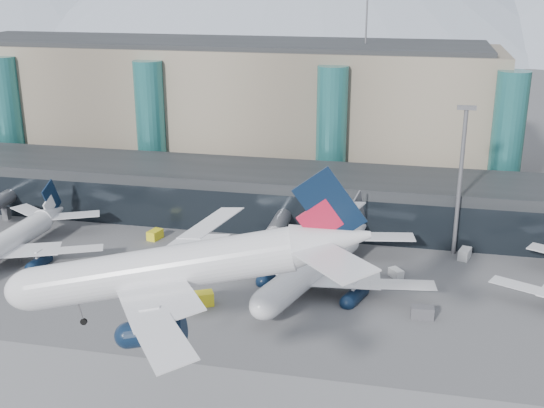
{
  "coord_description": "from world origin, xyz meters",
  "views": [
    {
      "loc": [
        22.48,
        -64.48,
        45.9
      ],
      "look_at": [
        1.49,
        32.0,
        12.23
      ],
      "focal_mm": 45.0,
      "sensor_mm": 36.0,
      "label": 1
    }
  ],
  "objects_px": {
    "hero_jet": "(197,255)",
    "veh_c": "(422,312)",
    "veh_d": "(465,254)",
    "veh_g": "(396,273)",
    "jet_parked_left": "(14,232)",
    "veh_b": "(155,235)",
    "jet_parked_mid": "(323,253)",
    "lightmast_mid": "(461,173)",
    "veh_h": "(201,299)"
  },
  "relations": [
    {
      "from": "jet_parked_mid",
      "to": "veh_c",
      "type": "bearing_deg",
      "value": -103.21
    },
    {
      "from": "veh_c",
      "to": "veh_g",
      "type": "distance_m",
      "value": 13.54
    },
    {
      "from": "hero_jet",
      "to": "veh_b",
      "type": "height_order",
      "value": "hero_jet"
    },
    {
      "from": "veh_b",
      "to": "veh_g",
      "type": "bearing_deg",
      "value": -85.48
    },
    {
      "from": "lightmast_mid",
      "to": "veh_d",
      "type": "bearing_deg",
      "value": -48.89
    },
    {
      "from": "lightmast_mid",
      "to": "veh_c",
      "type": "bearing_deg",
      "value": -101.54
    },
    {
      "from": "veh_d",
      "to": "veh_g",
      "type": "distance_m",
      "value": 14.87
    },
    {
      "from": "veh_c",
      "to": "veh_d",
      "type": "xyz_separation_m",
      "value": [
        6.83,
        22.89,
        -0.0
      ]
    },
    {
      "from": "hero_jet",
      "to": "veh_c",
      "type": "xyz_separation_m",
      "value": [
        22.54,
        29.61,
        -19.03
      ]
    },
    {
      "from": "hero_jet",
      "to": "veh_g",
      "type": "height_order",
      "value": "hero_jet"
    },
    {
      "from": "hero_jet",
      "to": "veh_c",
      "type": "relative_size",
      "value": 12.18
    },
    {
      "from": "jet_parked_mid",
      "to": "jet_parked_left",
      "type": "bearing_deg",
      "value": 109.06
    },
    {
      "from": "lightmast_mid",
      "to": "jet_parked_mid",
      "type": "bearing_deg",
      "value": -142.96
    },
    {
      "from": "veh_c",
      "to": "veh_b",
      "type": "bearing_deg",
      "value": 153.57
    },
    {
      "from": "hero_jet",
      "to": "jet_parked_mid",
      "type": "distance_m",
      "value": 42.44
    },
    {
      "from": "jet_parked_mid",
      "to": "veh_h",
      "type": "distance_m",
      "value": 20.48
    },
    {
      "from": "lightmast_mid",
      "to": "hero_jet",
      "type": "xyz_separation_m",
      "value": [
        -27.62,
        -54.5,
        5.48
      ]
    },
    {
      "from": "veh_g",
      "to": "veh_h",
      "type": "bearing_deg",
      "value": -99.11
    },
    {
      "from": "lightmast_mid",
      "to": "hero_jet",
      "type": "distance_m",
      "value": 61.35
    },
    {
      "from": "veh_d",
      "to": "jet_parked_mid",
      "type": "bearing_deg",
      "value": 138.33
    },
    {
      "from": "jet_parked_mid",
      "to": "lightmast_mid",
      "type": "bearing_deg",
      "value": -34.99
    },
    {
      "from": "veh_d",
      "to": "veh_g",
      "type": "height_order",
      "value": "veh_d"
    },
    {
      "from": "jet_parked_left",
      "to": "veh_h",
      "type": "height_order",
      "value": "jet_parked_left"
    },
    {
      "from": "jet_parked_left",
      "to": "veh_d",
      "type": "xyz_separation_m",
      "value": [
        74.91,
        14.51,
        -3.33
      ]
    },
    {
      "from": "veh_c",
      "to": "veh_h",
      "type": "distance_m",
      "value": 31.6
    },
    {
      "from": "veh_c",
      "to": "veh_h",
      "type": "bearing_deg",
      "value": -178.23
    },
    {
      "from": "veh_c",
      "to": "jet_parked_left",
      "type": "bearing_deg",
      "value": 169.53
    },
    {
      "from": "jet_parked_mid",
      "to": "veh_g",
      "type": "height_order",
      "value": "jet_parked_mid"
    },
    {
      "from": "lightmast_mid",
      "to": "veh_g",
      "type": "height_order",
      "value": "lightmast_mid"
    },
    {
      "from": "hero_jet",
      "to": "veh_d",
      "type": "distance_m",
      "value": 63.1
    },
    {
      "from": "veh_g",
      "to": "jet_parked_left",
      "type": "bearing_deg",
      "value": -125.07
    },
    {
      "from": "jet_parked_left",
      "to": "veh_h",
      "type": "distance_m",
      "value": 38.43
    },
    {
      "from": "jet_parked_left",
      "to": "veh_b",
      "type": "distance_m",
      "value": 23.89
    },
    {
      "from": "lightmast_mid",
      "to": "jet_parked_left",
      "type": "distance_m",
      "value": 75.7
    },
    {
      "from": "veh_d",
      "to": "veh_g",
      "type": "relative_size",
      "value": 1.27
    },
    {
      "from": "veh_b",
      "to": "veh_d",
      "type": "xyz_separation_m",
      "value": [
        54.42,
        2.71,
        0.03
      ]
    },
    {
      "from": "veh_b",
      "to": "veh_d",
      "type": "bearing_deg",
      "value": -73.09
    },
    {
      "from": "hero_jet",
      "to": "veh_b",
      "type": "relative_size",
      "value": 13.2
    },
    {
      "from": "hero_jet",
      "to": "veh_d",
      "type": "height_order",
      "value": "hero_jet"
    },
    {
      "from": "veh_b",
      "to": "veh_h",
      "type": "bearing_deg",
      "value": -131.0
    },
    {
      "from": "jet_parked_mid",
      "to": "veh_g",
      "type": "relative_size",
      "value": 16.03
    },
    {
      "from": "veh_c",
      "to": "veh_d",
      "type": "relative_size",
      "value": 1.03
    },
    {
      "from": "jet_parked_mid",
      "to": "veh_c",
      "type": "xyz_separation_m",
      "value": [
        15.48,
        -9.37,
        -3.8
      ]
    },
    {
      "from": "veh_h",
      "to": "veh_g",
      "type": "bearing_deg",
      "value": 2.99
    },
    {
      "from": "jet_parked_mid",
      "to": "veh_c",
      "type": "height_order",
      "value": "jet_parked_mid"
    },
    {
      "from": "lightmast_mid",
      "to": "veh_g",
      "type": "bearing_deg",
      "value": -127.61
    },
    {
      "from": "veh_c",
      "to": "veh_h",
      "type": "height_order",
      "value": "veh_h"
    },
    {
      "from": "veh_b",
      "to": "veh_h",
      "type": "relative_size",
      "value": 0.79
    },
    {
      "from": "lightmast_mid",
      "to": "veh_b",
      "type": "height_order",
      "value": "lightmast_mid"
    },
    {
      "from": "veh_b",
      "to": "jet_parked_mid",
      "type": "bearing_deg",
      "value": -94.55
    }
  ]
}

